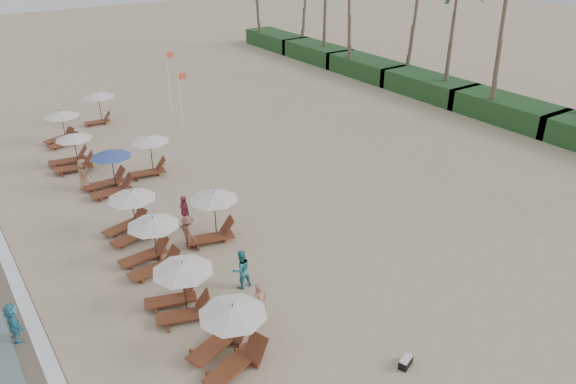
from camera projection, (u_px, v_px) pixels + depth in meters
ground at (326, 263)px, 23.34m from camera, size 160.00×160.00×0.00m
shrub_hedge at (428, 86)px, 44.79m from camera, size 3.20×53.00×1.60m
lounger_station_0 at (226, 336)px, 17.77m from camera, size 2.79×2.65×2.12m
lounger_station_1 at (179, 288)px, 19.97m from camera, size 2.64×2.41×2.09m
lounger_station_2 at (150, 246)px, 22.57m from camera, size 2.63×2.19×2.27m
lounger_station_3 at (129, 215)px, 24.85m from camera, size 2.62×2.30×2.20m
lounger_station_4 at (108, 174)px, 28.91m from camera, size 2.65×2.15×2.31m
lounger_station_5 at (71, 153)px, 31.69m from camera, size 2.70×2.38×2.09m
lounger_station_6 at (60, 127)px, 35.00m from camera, size 2.53×2.28×2.18m
inland_station_0 at (212, 214)px, 24.46m from camera, size 2.86×2.24×2.22m
inland_station_1 at (148, 152)px, 30.76m from camera, size 2.77×2.24×2.22m
inland_station_2 at (98, 103)px, 38.43m from camera, size 2.55×2.24×2.22m
beachgoer_near at (260, 303)px, 19.62m from camera, size 0.65×0.49×1.62m
beachgoer_mid_a at (241, 269)px, 21.46m from camera, size 0.82×0.65×1.65m
beachgoer_mid_b at (189, 232)px, 24.08m from camera, size 0.68×1.07×1.57m
beachgoer_far_a at (184, 212)px, 25.64m from camera, size 0.45×0.99×1.67m
beachgoer_far_b at (84, 175)px, 29.22m from camera, size 1.02×0.96×1.75m
waterline_walker at (13, 322)px, 18.76m from camera, size 0.49×1.42×1.52m
duffel_bag at (406, 362)px, 17.91m from camera, size 0.63×0.47×0.32m
flag_pole_near at (180, 99)px, 36.49m from camera, size 0.59×0.08×4.21m
flag_pole_far at (169, 79)px, 39.92m from camera, size 0.59×0.08×4.73m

